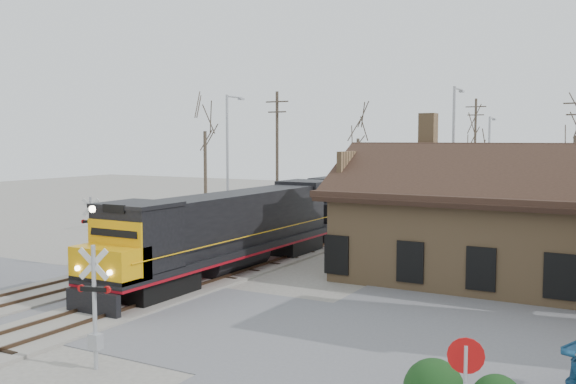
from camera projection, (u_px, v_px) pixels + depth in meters
name	position (u px, v px, depth m)	size (l,w,h in m)	color
ground	(124.00, 307.00, 25.23)	(140.00, 140.00, 0.00)	#A09B90
road	(124.00, 307.00, 25.23)	(60.00, 9.00, 0.03)	slate
track_main	(303.00, 249.00, 38.27)	(3.40, 90.00, 0.24)	#A09B90
track_siding	(240.00, 243.00, 40.46)	(3.40, 90.00, 0.24)	#A09B90
depot	(501.00, 230.00, 29.63)	(15.20, 9.31, 7.90)	#99774F
locomotive_lead	(226.00, 230.00, 31.19)	(2.76, 18.52, 4.11)	black
locomotive_trailing	(371.00, 199.00, 47.53)	(2.76, 18.52, 3.89)	black
crossbuck_near	(95.00, 310.00, 18.28)	(1.01, 0.37, 3.60)	#A5A8AD
crossbuck_far	(91.00, 234.00, 32.88)	(0.99, 0.47, 3.65)	#A5A8AD
do_not_enter_sign	(465.00, 376.00, 13.12)	(0.75, 0.24, 2.56)	#A5A8AD
streetlight_a	(229.00, 159.00, 42.65)	(0.25, 2.04, 9.51)	#A5A8AD
streetlight_b	(454.00, 158.00, 39.02)	(0.25, 2.04, 9.77)	#A5A8AD
streetlight_c	(489.00, 163.00, 50.44)	(0.25, 2.04, 8.35)	#A5A8AD
utility_pole_a	(277.00, 154.00, 50.53)	(2.00, 0.24, 10.32)	#382D23
utility_pole_b	(475.00, 150.00, 63.05)	(2.00, 0.24, 10.55)	#382D23
tree_a	(205.00, 118.00, 60.02)	(4.90, 4.90, 12.00)	#382D23
tree_b	(358.00, 127.00, 62.87)	(4.44, 4.44, 10.87)	#382D23
tree_c	(477.00, 134.00, 67.07)	(4.10, 4.10, 10.05)	#382D23
tree_d	(576.00, 122.00, 55.27)	(4.60, 4.60, 11.26)	#382D23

